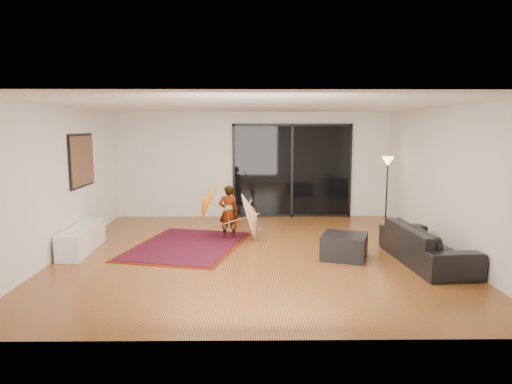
{
  "coord_description": "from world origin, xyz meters",
  "views": [
    {
      "loc": [
        -0.06,
        -8.22,
        2.32
      ],
      "look_at": [
        0.04,
        0.31,
        1.1
      ],
      "focal_mm": 32.0,
      "sensor_mm": 36.0,
      "label": 1
    }
  ],
  "objects_px": {
    "media_console": "(82,239)",
    "sofa": "(426,244)",
    "ottoman": "(344,246)",
    "child": "(229,212)"
  },
  "relations": [
    {
      "from": "sofa",
      "to": "child",
      "type": "distance_m",
      "value": 3.94
    },
    {
      "from": "media_console",
      "to": "ottoman",
      "type": "height_order",
      "value": "media_console"
    },
    {
      "from": "ottoman",
      "to": "child",
      "type": "height_order",
      "value": "child"
    },
    {
      "from": "media_console",
      "to": "child",
      "type": "height_order",
      "value": "child"
    },
    {
      "from": "media_console",
      "to": "sofa",
      "type": "relative_size",
      "value": 0.75
    },
    {
      "from": "media_console",
      "to": "sofa",
      "type": "distance_m",
      "value": 6.26
    },
    {
      "from": "ottoman",
      "to": "child",
      "type": "bearing_deg",
      "value": 144.24
    },
    {
      "from": "media_console",
      "to": "ottoman",
      "type": "xyz_separation_m",
      "value": [
        4.85,
        -0.54,
        -0.02
      ]
    },
    {
      "from": "sofa",
      "to": "ottoman",
      "type": "height_order",
      "value": "sofa"
    },
    {
      "from": "ottoman",
      "to": "child",
      "type": "xyz_separation_m",
      "value": [
        -2.13,
        1.54,
        0.34
      ]
    }
  ]
}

